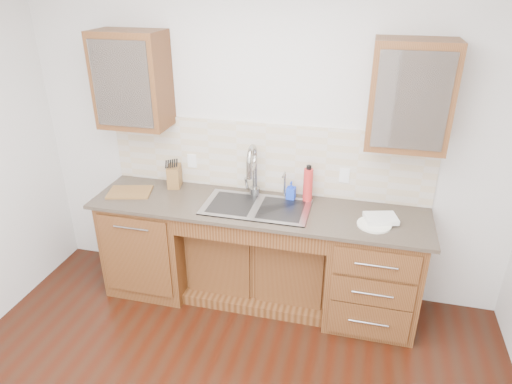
% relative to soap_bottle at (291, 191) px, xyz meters
% --- Properties ---
extents(wall_back, '(4.00, 0.10, 2.70)m').
position_rel_soap_bottle_xyz_m(wall_back, '(-0.24, 0.18, 0.36)').
color(wall_back, silver).
rests_on(wall_back, ground).
extents(base_cabinet_left, '(0.70, 0.62, 0.88)m').
position_rel_soap_bottle_xyz_m(base_cabinet_left, '(-1.19, -0.18, -0.55)').
color(base_cabinet_left, '#593014').
rests_on(base_cabinet_left, ground).
extents(base_cabinet_center, '(1.20, 0.44, 0.70)m').
position_rel_soap_bottle_xyz_m(base_cabinet_center, '(-0.24, -0.09, -0.64)').
color(base_cabinet_center, '#593014').
rests_on(base_cabinet_center, ground).
extents(base_cabinet_right, '(0.70, 0.62, 0.88)m').
position_rel_soap_bottle_xyz_m(base_cabinet_right, '(0.71, -0.18, -0.55)').
color(base_cabinet_right, '#593014').
rests_on(base_cabinet_right, ground).
extents(countertop, '(2.70, 0.65, 0.03)m').
position_rel_soap_bottle_xyz_m(countertop, '(-0.24, -0.19, -0.09)').
color(countertop, '#84705B').
rests_on(countertop, base_cabinet_left).
extents(backsplash, '(2.70, 0.02, 0.59)m').
position_rel_soap_bottle_xyz_m(backsplash, '(-0.24, 0.12, 0.22)').
color(backsplash, beige).
rests_on(backsplash, wall_back).
extents(sink, '(0.84, 0.46, 0.19)m').
position_rel_soap_bottle_xyz_m(sink, '(-0.24, -0.21, -0.16)').
color(sink, '#9E9EA5').
rests_on(sink, countertop).
extents(faucet, '(0.04, 0.04, 0.40)m').
position_rel_soap_bottle_xyz_m(faucet, '(-0.31, 0.02, 0.12)').
color(faucet, '#999993').
rests_on(faucet, countertop).
extents(filter_tap, '(0.02, 0.02, 0.24)m').
position_rel_soap_bottle_xyz_m(filter_tap, '(-0.06, 0.03, 0.04)').
color(filter_tap, '#999993').
rests_on(filter_tap, countertop).
extents(upper_cabinet_left, '(0.55, 0.34, 0.75)m').
position_rel_soap_bottle_xyz_m(upper_cabinet_left, '(-1.29, -0.04, 0.84)').
color(upper_cabinet_left, '#593014').
rests_on(upper_cabinet_left, wall_back).
extents(upper_cabinet_right, '(0.55, 0.34, 0.75)m').
position_rel_soap_bottle_xyz_m(upper_cabinet_right, '(0.81, -0.04, 0.84)').
color(upper_cabinet_right, '#593014').
rests_on(upper_cabinet_right, wall_back).
extents(outlet_left, '(0.08, 0.01, 0.12)m').
position_rel_soap_bottle_xyz_m(outlet_left, '(-0.89, 0.11, 0.13)').
color(outlet_left, white).
rests_on(outlet_left, backsplash).
extents(outlet_right, '(0.08, 0.01, 0.12)m').
position_rel_soap_bottle_xyz_m(outlet_right, '(0.41, 0.11, 0.13)').
color(outlet_right, white).
rests_on(outlet_right, backsplash).
extents(soap_bottle, '(0.08, 0.08, 0.16)m').
position_rel_soap_bottle_xyz_m(soap_bottle, '(0.00, 0.00, 0.00)').
color(soap_bottle, blue).
rests_on(soap_bottle, countertop).
extents(water_bottle, '(0.10, 0.10, 0.28)m').
position_rel_soap_bottle_xyz_m(water_bottle, '(0.13, 0.00, 0.06)').
color(water_bottle, red).
rests_on(water_bottle, countertop).
extents(plate, '(0.27, 0.27, 0.01)m').
position_rel_soap_bottle_xyz_m(plate, '(0.67, -0.28, -0.07)').
color(plate, white).
rests_on(plate, countertop).
extents(dish_towel, '(0.27, 0.22, 0.04)m').
position_rel_soap_bottle_xyz_m(dish_towel, '(0.72, -0.22, -0.04)').
color(dish_towel, white).
rests_on(dish_towel, plate).
extents(knife_block, '(0.14, 0.19, 0.19)m').
position_rel_soap_bottle_xyz_m(knife_block, '(-1.02, 0.01, 0.01)').
color(knife_block, '#8A5F40').
rests_on(knife_block, countertop).
extents(cutting_board, '(0.40, 0.32, 0.02)m').
position_rel_soap_bottle_xyz_m(cutting_board, '(-1.34, -0.21, -0.07)').
color(cutting_board, brown).
rests_on(cutting_board, countertop).
extents(cup_left_a, '(0.16, 0.16, 0.10)m').
position_rel_soap_bottle_xyz_m(cup_left_a, '(-1.35, -0.04, 0.79)').
color(cup_left_a, silver).
rests_on(cup_left_a, upper_cabinet_left).
extents(cup_left_b, '(0.14, 0.14, 0.10)m').
position_rel_soap_bottle_xyz_m(cup_left_b, '(-1.25, -0.04, 0.79)').
color(cup_left_b, white).
rests_on(cup_left_b, upper_cabinet_left).
extents(cup_right_a, '(0.14, 0.14, 0.09)m').
position_rel_soap_bottle_xyz_m(cup_right_a, '(0.76, -0.04, 0.78)').
color(cup_right_a, silver).
rests_on(cup_right_a, upper_cabinet_right).
extents(cup_right_b, '(0.11, 0.11, 0.10)m').
position_rel_soap_bottle_xyz_m(cup_right_b, '(0.94, -0.04, 0.79)').
color(cup_right_b, silver).
rests_on(cup_right_b, upper_cabinet_right).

